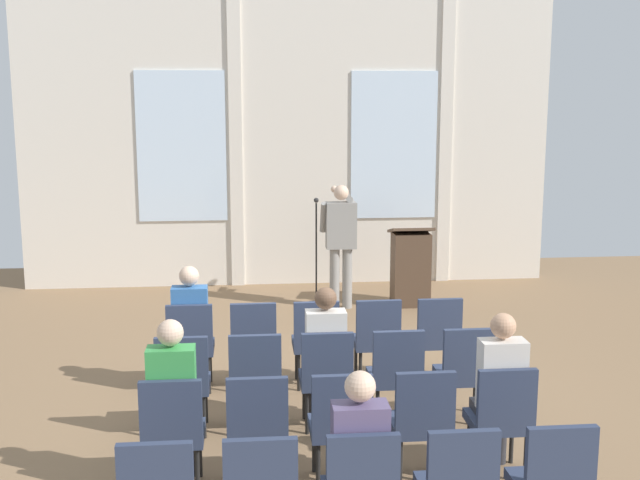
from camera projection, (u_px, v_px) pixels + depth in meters
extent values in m
plane|color=#846647|center=(320.00, 404.00, 7.92)|extent=(13.34, 13.34, 0.00)
cube|color=silver|center=(289.00, 141.00, 12.53)|extent=(8.24, 0.10, 4.54)
cube|color=silver|center=(182.00, 147.00, 12.33)|extent=(1.36, 0.04, 2.30)
cube|color=silver|center=(236.00, 142.00, 12.40)|extent=(0.20, 0.08, 4.54)
cube|color=silver|center=(394.00, 145.00, 12.64)|extent=(1.36, 0.04, 2.30)
cube|color=silver|center=(445.00, 140.00, 12.71)|extent=(0.20, 0.08, 4.54)
cylinder|color=gray|center=(335.00, 278.00, 11.36)|extent=(0.14, 0.14, 0.86)
cylinder|color=gray|center=(347.00, 278.00, 11.38)|extent=(0.14, 0.14, 0.86)
cube|color=gray|center=(341.00, 225.00, 11.23)|extent=(0.42, 0.22, 0.65)
cube|color=maroon|center=(340.00, 219.00, 11.33)|extent=(0.06, 0.01, 0.39)
sphere|color=beige|center=(341.00, 193.00, 11.16)|extent=(0.21, 0.21, 0.21)
cylinder|color=gray|center=(323.00, 217.00, 11.27)|extent=(0.09, 0.28, 0.45)
cylinder|color=gray|center=(350.00, 200.00, 11.31)|extent=(0.15, 0.36, 0.15)
cylinder|color=gray|center=(345.00, 196.00, 11.43)|extent=(0.11, 0.34, 0.15)
sphere|color=beige|center=(334.00, 189.00, 11.66)|extent=(0.10, 0.10, 0.10)
cylinder|color=black|center=(316.00, 304.00, 11.60)|extent=(0.28, 0.28, 0.03)
cylinder|color=black|center=(316.00, 253.00, 11.47)|extent=(0.02, 0.02, 1.45)
sphere|color=#262626|center=(316.00, 200.00, 11.33)|extent=(0.07, 0.07, 0.07)
cube|color=#4C3828|center=(411.00, 269.00, 11.51)|extent=(0.52, 0.40, 1.05)
cube|color=#4C3828|center=(411.00, 230.00, 11.43)|extent=(0.60, 0.48, 0.14)
cylinder|color=black|center=(210.00, 364.00, 8.48)|extent=(0.04, 0.04, 0.40)
cylinder|color=black|center=(176.00, 365.00, 8.45)|extent=(0.04, 0.04, 0.40)
cylinder|color=black|center=(209.00, 375.00, 8.15)|extent=(0.04, 0.04, 0.40)
cylinder|color=black|center=(173.00, 376.00, 8.11)|extent=(0.04, 0.04, 0.40)
cube|color=#2D3851|center=(191.00, 347.00, 8.25)|extent=(0.46, 0.44, 0.08)
cube|color=#2D3851|center=(189.00, 327.00, 8.02)|extent=(0.46, 0.06, 0.46)
cylinder|color=#2D2D33|center=(184.00, 362.00, 8.46)|extent=(0.10, 0.10, 0.44)
cylinder|color=#2D2D33|center=(202.00, 362.00, 8.48)|extent=(0.10, 0.10, 0.44)
cube|color=#2D2D33|center=(192.00, 340.00, 8.30)|extent=(0.34, 0.36, 0.12)
cube|color=#3366A5|center=(190.00, 312.00, 8.14)|extent=(0.36, 0.20, 0.53)
sphere|color=beige|center=(189.00, 276.00, 8.09)|extent=(0.20, 0.20, 0.20)
cylinder|color=black|center=(271.00, 362.00, 8.54)|extent=(0.04, 0.04, 0.40)
cylinder|color=black|center=(237.00, 363.00, 8.51)|extent=(0.04, 0.04, 0.40)
cylinder|color=black|center=(272.00, 373.00, 8.21)|extent=(0.04, 0.04, 0.40)
cylinder|color=black|center=(236.00, 374.00, 8.17)|extent=(0.04, 0.04, 0.40)
cube|color=#2D3851|center=(254.00, 346.00, 8.31)|extent=(0.46, 0.44, 0.08)
cube|color=#2D3851|center=(253.00, 326.00, 8.08)|extent=(0.46, 0.06, 0.46)
cylinder|color=black|center=(330.00, 360.00, 8.60)|extent=(0.04, 0.04, 0.40)
cylinder|color=black|center=(297.00, 361.00, 8.57)|extent=(0.04, 0.04, 0.40)
cylinder|color=black|center=(334.00, 371.00, 8.27)|extent=(0.04, 0.04, 0.40)
cylinder|color=black|center=(299.00, 372.00, 8.23)|extent=(0.04, 0.04, 0.40)
cube|color=#2D3851|center=(315.00, 344.00, 8.37)|extent=(0.46, 0.44, 0.08)
cube|color=#2D3851|center=(316.00, 324.00, 8.14)|extent=(0.46, 0.06, 0.46)
cylinder|color=black|center=(389.00, 358.00, 8.66)|extent=(0.04, 0.04, 0.40)
cylinder|color=black|center=(356.00, 359.00, 8.63)|extent=(0.04, 0.04, 0.40)
cylinder|color=black|center=(395.00, 369.00, 8.33)|extent=(0.04, 0.04, 0.40)
cylinder|color=black|center=(360.00, 370.00, 8.29)|extent=(0.04, 0.04, 0.40)
cube|color=#2D3851|center=(375.00, 342.00, 8.43)|extent=(0.46, 0.44, 0.08)
cube|color=#2D3851|center=(379.00, 322.00, 8.20)|extent=(0.46, 0.06, 0.46)
cylinder|color=black|center=(447.00, 356.00, 8.72)|extent=(0.04, 0.04, 0.40)
cylinder|color=black|center=(414.00, 357.00, 8.68)|extent=(0.04, 0.04, 0.40)
cylinder|color=black|center=(455.00, 367.00, 8.39)|extent=(0.04, 0.04, 0.40)
cylinder|color=black|center=(421.00, 368.00, 8.35)|extent=(0.04, 0.04, 0.40)
cube|color=#2D3851|center=(435.00, 340.00, 8.49)|extent=(0.46, 0.44, 0.08)
cube|color=#2D3851|center=(440.00, 321.00, 8.26)|extent=(0.46, 0.06, 0.46)
cylinder|color=black|center=(206.00, 402.00, 7.43)|extent=(0.04, 0.04, 0.40)
cylinder|color=black|center=(166.00, 403.00, 7.40)|extent=(0.04, 0.04, 0.40)
cylinder|color=black|center=(204.00, 417.00, 7.10)|extent=(0.04, 0.04, 0.40)
cylinder|color=black|center=(163.00, 418.00, 7.07)|extent=(0.04, 0.04, 0.40)
cube|color=#2D3851|center=(184.00, 385.00, 7.21)|extent=(0.46, 0.44, 0.08)
cube|color=#2D3851|center=(182.00, 363.00, 6.97)|extent=(0.46, 0.06, 0.46)
cylinder|color=black|center=(275.00, 400.00, 7.49)|extent=(0.04, 0.04, 0.40)
cylinder|color=black|center=(236.00, 401.00, 7.46)|extent=(0.04, 0.04, 0.40)
cylinder|color=black|center=(276.00, 414.00, 7.16)|extent=(0.04, 0.04, 0.40)
cylinder|color=black|center=(236.00, 415.00, 7.13)|extent=(0.04, 0.04, 0.40)
cube|color=#2D3851|center=(255.00, 382.00, 7.27)|extent=(0.46, 0.44, 0.08)
cube|color=#2D3851|center=(255.00, 360.00, 7.03)|extent=(0.46, 0.06, 0.46)
cylinder|color=black|center=(342.00, 397.00, 7.55)|extent=(0.04, 0.04, 0.40)
cylinder|color=black|center=(304.00, 399.00, 7.52)|extent=(0.04, 0.04, 0.40)
cylinder|color=black|center=(347.00, 411.00, 7.22)|extent=(0.04, 0.04, 0.40)
cylinder|color=black|center=(307.00, 413.00, 7.19)|extent=(0.04, 0.04, 0.40)
cube|color=#2D3851|center=(325.00, 380.00, 7.33)|extent=(0.46, 0.44, 0.08)
cube|color=#2D3851|center=(327.00, 358.00, 7.09)|extent=(0.46, 0.06, 0.46)
cylinder|color=#2D2D33|center=(314.00, 396.00, 7.53)|extent=(0.10, 0.10, 0.44)
cylinder|color=#2D2D33|center=(333.00, 395.00, 7.55)|extent=(0.10, 0.10, 0.44)
cube|color=#2D2D33|center=(325.00, 371.00, 7.37)|extent=(0.34, 0.36, 0.12)
cube|color=silver|center=(326.00, 340.00, 7.21)|extent=(0.36, 0.20, 0.54)
sphere|color=brown|center=(326.00, 298.00, 7.16)|extent=(0.20, 0.20, 0.20)
cylinder|color=black|center=(409.00, 395.00, 7.61)|extent=(0.04, 0.04, 0.40)
cylinder|color=black|center=(372.00, 396.00, 7.58)|extent=(0.04, 0.04, 0.40)
cylinder|color=black|center=(417.00, 409.00, 7.28)|extent=(0.04, 0.04, 0.40)
cylinder|color=black|center=(377.00, 410.00, 7.25)|extent=(0.04, 0.04, 0.40)
cube|color=#2D3851|center=(394.00, 378.00, 7.39)|extent=(0.46, 0.44, 0.08)
cube|color=#2D3851|center=(399.00, 356.00, 7.15)|extent=(0.46, 0.06, 0.46)
cylinder|color=black|center=(475.00, 392.00, 7.67)|extent=(0.04, 0.04, 0.40)
cylinder|color=black|center=(438.00, 394.00, 7.64)|extent=(0.04, 0.04, 0.40)
cylinder|color=black|center=(485.00, 406.00, 7.34)|extent=(0.04, 0.04, 0.40)
cylinder|color=black|center=(447.00, 408.00, 7.30)|extent=(0.04, 0.04, 0.40)
cube|color=#2D3851|center=(462.00, 375.00, 7.44)|extent=(0.46, 0.44, 0.08)
cube|color=#2D3851|center=(469.00, 354.00, 7.21)|extent=(0.46, 0.06, 0.46)
cylinder|color=black|center=(200.00, 453.00, 6.39)|extent=(0.04, 0.04, 0.40)
cylinder|color=black|center=(154.00, 455.00, 6.35)|extent=(0.04, 0.04, 0.40)
cylinder|color=black|center=(197.00, 473.00, 6.05)|extent=(0.04, 0.04, 0.40)
cylinder|color=black|center=(149.00, 475.00, 6.02)|extent=(0.04, 0.04, 0.40)
cube|color=#2D3851|center=(174.00, 434.00, 6.16)|extent=(0.46, 0.44, 0.08)
cube|color=#2D3851|center=(171.00, 411.00, 5.93)|extent=(0.46, 0.06, 0.46)
cylinder|color=#2D2D33|center=(165.00, 451.00, 6.37)|extent=(0.10, 0.10, 0.44)
cylinder|color=#2D2D33|center=(188.00, 450.00, 6.39)|extent=(0.10, 0.10, 0.44)
cube|color=#2D2D33|center=(175.00, 424.00, 6.21)|extent=(0.34, 0.36, 0.12)
cube|color=green|center=(172.00, 385.00, 6.04)|extent=(0.36, 0.20, 0.59)
sphere|color=beige|center=(170.00, 333.00, 5.98)|extent=(0.20, 0.20, 0.20)
cylinder|color=black|center=(280.00, 449.00, 6.45)|extent=(0.04, 0.04, 0.40)
cylinder|color=black|center=(235.00, 451.00, 6.41)|extent=(0.04, 0.04, 0.40)
cylinder|color=black|center=(282.00, 469.00, 6.11)|extent=(0.04, 0.04, 0.40)
cylinder|color=black|center=(234.00, 471.00, 6.08)|extent=(0.04, 0.04, 0.40)
cube|color=#2D3851|center=(257.00, 431.00, 6.22)|extent=(0.46, 0.44, 0.08)
cube|color=#2D3851|center=(257.00, 407.00, 5.99)|extent=(0.46, 0.06, 0.46)
cylinder|color=black|center=(359.00, 446.00, 6.51)|extent=(0.04, 0.04, 0.40)
cylinder|color=black|center=(314.00, 448.00, 6.47)|extent=(0.04, 0.04, 0.40)
cylinder|color=black|center=(365.00, 465.00, 6.17)|extent=(0.04, 0.04, 0.40)
cylinder|color=black|center=(318.00, 467.00, 6.14)|extent=(0.04, 0.04, 0.40)
cube|color=#2D3851|center=(339.00, 428.00, 6.28)|extent=(0.46, 0.44, 0.08)
cube|color=#2D3851|center=(342.00, 404.00, 6.04)|extent=(0.46, 0.06, 0.46)
cylinder|color=black|center=(436.00, 443.00, 6.57)|extent=(0.04, 0.04, 0.40)
cylinder|color=black|center=(392.00, 445.00, 6.53)|extent=(0.04, 0.04, 0.40)
cylinder|color=black|center=(446.00, 462.00, 6.23)|extent=(0.04, 0.04, 0.40)
cylinder|color=black|center=(400.00, 464.00, 6.20)|extent=(0.04, 0.04, 0.40)
cube|color=#2D3851|center=(419.00, 425.00, 6.34)|extent=(0.46, 0.44, 0.08)
cube|color=#2D3851|center=(425.00, 401.00, 6.10)|extent=(0.46, 0.06, 0.46)
cylinder|color=black|center=(512.00, 440.00, 6.62)|extent=(0.04, 0.04, 0.40)
cylinder|color=black|center=(469.00, 442.00, 6.59)|extent=(0.04, 0.04, 0.40)
cylinder|color=black|center=(526.00, 458.00, 6.29)|extent=(0.04, 0.04, 0.40)
cylinder|color=black|center=(481.00, 460.00, 6.26)|extent=(0.04, 0.04, 0.40)
cube|color=#2D3851|center=(498.00, 422.00, 6.40)|extent=(0.46, 0.44, 0.08)
cube|color=#2D3851|center=(507.00, 398.00, 6.16)|extent=(0.46, 0.06, 0.46)
cylinder|color=#2D2D33|center=(479.00, 438.00, 6.61)|extent=(0.10, 0.10, 0.44)
cylinder|color=#2D2D33|center=(501.00, 438.00, 6.62)|extent=(0.10, 0.10, 0.44)
cube|color=#2D2D33|center=(496.00, 411.00, 6.45)|extent=(0.34, 0.36, 0.12)
cube|color=silver|center=(502.00, 375.00, 6.28)|extent=(0.36, 0.20, 0.57)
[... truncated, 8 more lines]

